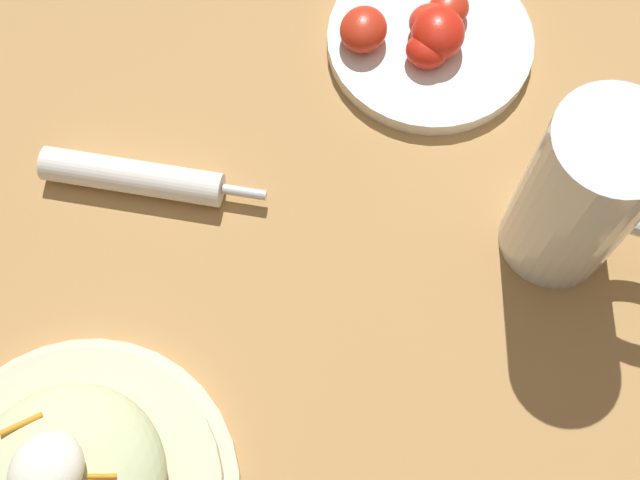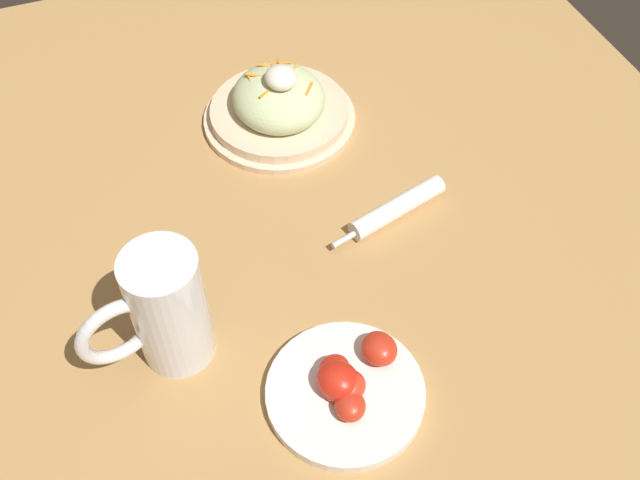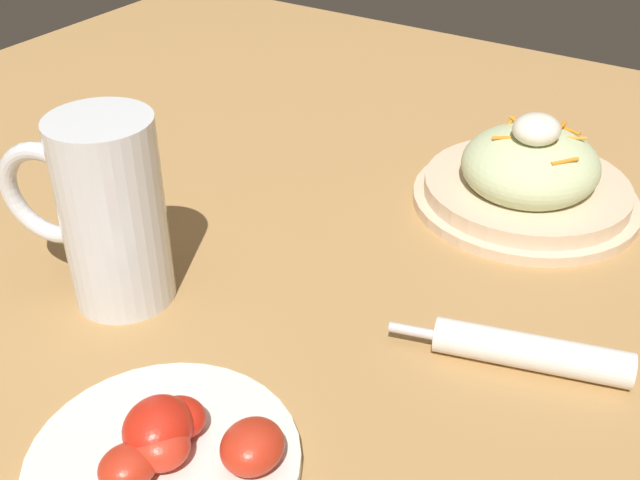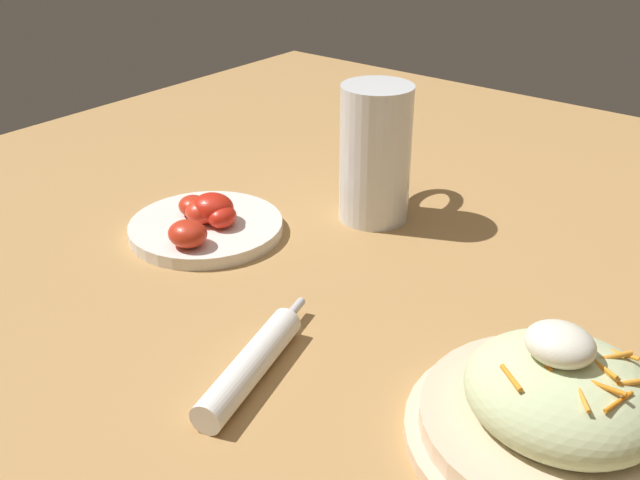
% 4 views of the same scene
% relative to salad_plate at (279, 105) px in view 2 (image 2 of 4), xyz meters
% --- Properties ---
extents(ground_plane, '(1.43, 1.43, 0.00)m').
position_rel_salad_plate_xyz_m(ground_plane, '(0.26, -0.13, -0.03)').
color(ground_plane, '#B2844C').
extents(salad_plate, '(0.23, 0.23, 0.10)m').
position_rel_salad_plate_xyz_m(salad_plate, '(0.00, 0.00, 0.00)').
color(salad_plate, beige).
rests_on(salad_plate, ground_plane).
extents(beer_mug, '(0.09, 0.15, 0.17)m').
position_rel_salad_plate_xyz_m(beer_mug, '(0.34, -0.24, 0.04)').
color(beer_mug, white).
rests_on(beer_mug, ground_plane).
extents(napkin_roll, '(0.07, 0.18, 0.03)m').
position_rel_salad_plate_xyz_m(napkin_roll, '(0.23, 0.09, -0.02)').
color(napkin_roll, white).
rests_on(napkin_roll, ground_plane).
extents(tomato_plate, '(0.18, 0.18, 0.05)m').
position_rel_salad_plate_xyz_m(tomato_plate, '(0.46, -0.08, -0.02)').
color(tomato_plate, white).
rests_on(tomato_plate, ground_plane).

